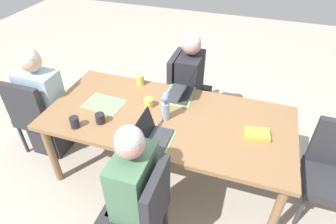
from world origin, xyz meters
name	(u,v)px	position (x,y,z in m)	size (l,w,h in m)	color
ground_plane	(168,172)	(0.00, 0.00, 0.00)	(10.00, 10.00, 0.00)	#B2A899
dining_table	(168,122)	(0.00, 0.00, 0.66)	(2.19, 1.01, 0.73)	olive
chair_far_left_near	(142,209)	(-0.07, 0.80, 0.50)	(0.44, 0.44, 0.90)	#2D2D33
person_far_left_near	(136,197)	(0.01, 0.74, 0.53)	(0.36, 0.40, 1.19)	#2D2D33
chair_near_left_mid	(184,88)	(0.08, -0.85, 0.50)	(0.44, 0.44, 0.90)	#2D2D33
person_near_left_mid	(189,90)	(0.01, -0.79, 0.53)	(0.36, 0.40, 1.19)	#2D2D33
chair_head_right_left_far	(37,113)	(1.39, 0.10, 0.50)	(0.44, 0.44, 0.90)	#2D2D33
person_head_right_left_far	(46,108)	(1.33, 0.02, 0.53)	(0.40, 0.36, 1.19)	#2D2D33
chair_head_left_right_near	(334,169)	(-1.43, -0.05, 0.50)	(0.44, 0.44, 0.90)	#2D2D33
flower_vase	(165,105)	(0.01, 0.03, 0.88)	(0.07, 0.09, 0.27)	#8EA8B7
placemat_far_left_near	(154,142)	(0.00, 0.35, 0.73)	(0.36, 0.26, 0.00)	#7FAD70
placemat_near_left_mid	(179,95)	(0.00, -0.35, 0.73)	(0.36, 0.26, 0.00)	#7FAD70
placemat_head_right_left_far	(104,104)	(0.63, 0.01, 0.73)	(0.36, 0.26, 0.00)	#7FAD70
laptop_far_left_near	(151,136)	(0.03, 0.33, 0.78)	(0.22, 0.32, 0.21)	#38383D
laptop_near_left_mid	(181,92)	(-0.02, -0.36, 0.78)	(0.22, 0.32, 0.20)	#38383D
coffee_mug_near_left	(75,122)	(0.70, 0.38, 0.78)	(0.08, 0.08, 0.10)	#232328
coffee_mug_near_right	(140,80)	(0.44, -0.42, 0.78)	(0.08, 0.08, 0.10)	#DBC64C
coffee_mug_centre_left	(149,103)	(0.22, -0.09, 0.77)	(0.08, 0.08, 0.08)	#DBC64C
coffee_mug_centre_right	(100,118)	(0.52, 0.26, 0.78)	(0.08, 0.08, 0.09)	#232328
book_red_cover	(257,134)	(-0.76, 0.02, 0.75)	(0.20, 0.14, 0.04)	gold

